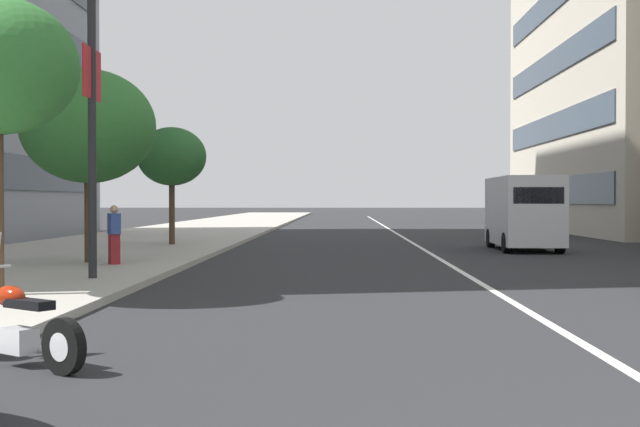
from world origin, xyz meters
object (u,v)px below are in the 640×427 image
Objects in this scene: street_lamp_with_banners at (107,64)px; pedestrian_on_plaza at (114,235)px; motorcycle_second_in_row at (17,327)px; delivery_van_ahead at (523,211)px; street_tree_far_plaza at (172,157)px; street_tree_mid_sidewalk at (88,127)px.

street_lamp_with_banners reaches higher than pedestrian_on_plaza.
delivery_van_ahead reaches higher than motorcycle_second_in_row.
delivery_van_ahead is 13.30m from street_tree_far_plaza.
street_tree_far_plaza is at bearing 87.41° from delivery_van_ahead.
delivery_van_ahead is 17.64m from street_lamp_with_banners.
street_tree_far_plaza is 10.10m from pedestrian_on_plaza.
street_tree_mid_sidewalk is at bearing 21.71° from street_lamp_with_banners.
street_tree_far_plaza reaches higher than pedestrian_on_plaza.
street_lamp_with_banners is 5.51m from pedestrian_on_plaza.
street_tree_mid_sidewalk is (-8.20, 13.53, 2.40)m from delivery_van_ahead.
street_tree_mid_sidewalk is 1.17× the size of street_tree_far_plaza.
street_lamp_with_banners is 1.45× the size of street_tree_mid_sidewalk.
street_tree_mid_sidewalk is at bearing -41.74° from motorcycle_second_in_row.
delivery_van_ahead is 0.98× the size of street_tree_mid_sidewalk.
street_lamp_with_banners is at bearing -174.11° from street_tree_far_plaza.
street_tree_far_plaza is at bearing -48.32° from motorcycle_second_in_row.
motorcycle_second_in_row is 23.78m from delivery_van_ahead.
street_tree_mid_sidewalk is at bearing 177.39° from street_tree_far_plaza.
street_tree_far_plaza reaches higher than delivery_van_ahead.
street_tree_mid_sidewalk is (4.57, 1.82, -0.92)m from street_lamp_with_banners.
street_lamp_with_banners is 13.75m from street_tree_far_plaza.
delivery_van_ahead is 0.68× the size of street_lamp_with_banners.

